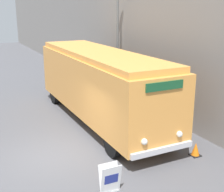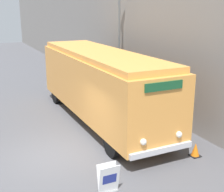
# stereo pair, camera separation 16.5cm
# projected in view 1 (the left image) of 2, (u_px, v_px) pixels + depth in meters

# --- Properties ---
(ground_plane) EXTENTS (80.00, 80.00, 0.00)m
(ground_plane) POSITION_uv_depth(u_px,v_px,m) (54.00, 157.00, 11.36)
(ground_plane) COLOR #56565B
(building_wall_right) EXTENTS (0.30, 60.00, 6.39)m
(building_wall_right) POSITION_uv_depth(u_px,v_px,m) (97.00, 38.00, 21.75)
(building_wall_right) COLOR gray
(building_wall_right) RESTS_ON ground_plane
(vintage_bus) EXTENTS (2.58, 10.27, 3.33)m
(vintage_bus) POSITION_uv_depth(u_px,v_px,m) (99.00, 82.00, 14.51)
(vintage_bus) COLOR black
(vintage_bus) RESTS_ON ground_plane
(sign_board) EXTENTS (0.63, 0.33, 0.87)m
(sign_board) POSITION_uv_depth(u_px,v_px,m) (110.00, 179.00, 9.11)
(sign_board) COLOR gray
(sign_board) RESTS_ON ground_plane
(streetlamp) EXTENTS (0.36, 0.36, 7.01)m
(streetlamp) POSITION_uv_depth(u_px,v_px,m) (118.00, 22.00, 16.93)
(streetlamp) COLOR #595E60
(streetlamp) RESTS_ON ground_plane
(traffic_cone) EXTENTS (0.36, 0.36, 0.51)m
(traffic_cone) POSITION_uv_depth(u_px,v_px,m) (196.00, 149.00, 11.37)
(traffic_cone) COLOR black
(traffic_cone) RESTS_ON ground_plane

